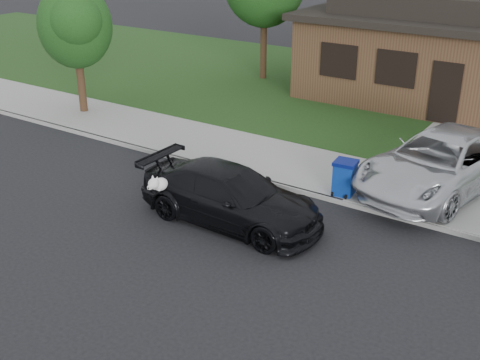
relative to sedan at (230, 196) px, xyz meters
The scene contains 9 objects.
ground 2.30m from the sedan, 148.25° to the right, with size 120.00×120.00×0.00m, color black.
sidewalk 4.32m from the sedan, 116.01° to the left, with size 60.00×3.00×0.12m, color gray.
curb 3.06m from the sedan, 128.68° to the left, with size 60.00×0.12×0.12m, color gray.
lawn 12.00m from the sedan, 98.99° to the left, with size 60.00×13.00×0.13m, color #193814.
sedan is the anchor object (origin of this frame).
minivan 5.66m from the sedan, 49.61° to the left, with size 2.49×5.40×1.50m, color silver.
recycling_bin 3.20m from the sedan, 57.20° to the left, with size 0.61×0.63×0.93m.
house 14.07m from the sedan, 81.26° to the left, with size 12.60×8.60×4.65m.
tree_2 10.39m from the sedan, 156.88° to the left, with size 2.73×2.60×4.59m.
Camera 1 is at (9.21, -9.44, 6.80)m, focal length 45.00 mm.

